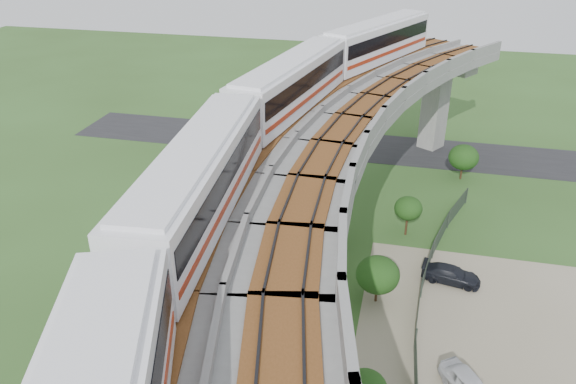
% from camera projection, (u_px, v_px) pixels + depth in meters
% --- Properties ---
extents(ground, '(160.00, 160.00, 0.00)m').
position_uv_depth(ground, '(274.00, 326.00, 34.62)').
color(ground, '#305020').
rests_on(ground, ground).
extents(asphalt_road, '(60.00, 8.00, 0.03)m').
position_uv_depth(asphalt_road, '(343.00, 145.00, 60.59)').
color(asphalt_road, '#232326').
rests_on(asphalt_road, ground).
extents(viaduct, '(19.58, 73.98, 11.40)m').
position_uv_depth(viaduct, '(343.00, 204.00, 29.70)').
color(viaduct, '#99968E').
rests_on(viaduct, ground).
extents(metro_train, '(11.41, 61.31, 3.64)m').
position_uv_depth(metro_train, '(287.00, 130.00, 30.42)').
color(metro_train, white).
rests_on(metro_train, ground).
extents(fence, '(3.87, 38.73, 1.50)m').
position_uv_depth(fence, '(438.00, 342.00, 32.30)').
color(fence, '#2D382D').
rests_on(fence, ground).
extents(tree_0, '(2.78, 2.78, 3.41)m').
position_uv_depth(tree_0, '(464.00, 157.00, 52.18)').
color(tree_0, '#382314').
rests_on(tree_0, ground).
extents(tree_1, '(2.16, 2.16, 3.27)m').
position_uv_depth(tree_1, '(408.00, 208.00, 43.17)').
color(tree_1, '#382314').
rests_on(tree_1, ground).
extents(tree_2, '(2.82, 2.82, 3.31)m').
position_uv_depth(tree_2, '(378.00, 275.00, 35.84)').
color(tree_2, '#382314').
rests_on(tree_2, ground).
extents(car_dark, '(4.15, 2.21, 1.15)m').
position_uv_depth(car_dark, '(451.00, 275.00, 38.40)').
color(car_dark, black).
rests_on(car_dark, dirt_lot).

